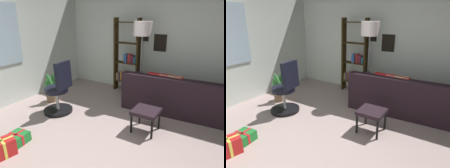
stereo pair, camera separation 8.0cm
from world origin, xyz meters
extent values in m
cube|color=#A9918D|center=(0.00, 0.00, -0.05)|extent=(4.79, 5.08, 0.10)
cube|color=silver|center=(2.45, 0.00, 1.33)|extent=(0.10, 5.08, 2.67)
cube|color=black|center=(2.39, 0.52, 1.41)|extent=(0.02, 0.31, 0.33)
cube|color=black|center=(2.39, 0.08, 1.23)|extent=(0.02, 0.29, 0.38)
cube|color=black|center=(1.70, -0.51, 0.20)|extent=(0.91, 1.98, 0.40)
cube|color=black|center=(1.37, -0.52, 0.58)|extent=(0.30, 1.95, 0.36)
cube|color=black|center=(1.65, 0.39, 0.50)|extent=(0.82, 0.18, 0.20)
cube|color=black|center=(2.51, -1.03, 0.20)|extent=(0.79, 0.85, 0.40)
cube|color=red|center=(1.47, -0.22, 0.57)|extent=(0.16, 0.41, 0.41)
cube|color=beige|center=(1.49, -0.45, 0.57)|extent=(0.13, 0.40, 0.40)
cube|color=maroon|center=(1.49, -0.49, 0.57)|extent=(0.22, 0.42, 0.41)
cube|color=black|center=(0.66, -0.32, 0.36)|extent=(0.40, 0.41, 0.06)
cylinder|color=black|center=(0.49, -0.50, 0.16)|extent=(0.04, 0.04, 0.33)
cylinder|color=black|center=(0.83, -0.50, 0.16)|extent=(0.04, 0.04, 0.33)
cylinder|color=black|center=(0.49, -0.15, 0.16)|extent=(0.04, 0.04, 0.33)
cylinder|color=black|center=(0.83, -0.15, 0.16)|extent=(0.04, 0.04, 0.33)
cube|color=red|center=(-0.94, 1.09, 0.12)|extent=(0.35, 0.27, 0.24)
cube|color=#EAD84C|center=(-0.94, 1.09, 0.12)|extent=(0.32, 0.10, 0.25)
cube|color=#EAD84C|center=(-0.94, 1.09, 0.12)|extent=(0.08, 0.23, 0.25)
cube|color=#1E722D|center=(-0.66, 1.19, 0.08)|extent=(0.35, 0.30, 0.15)
cube|color=red|center=(-0.66, 1.19, 0.08)|extent=(0.33, 0.08, 0.16)
cube|color=red|center=(-0.66, 1.19, 0.08)|extent=(0.07, 0.27, 0.16)
cylinder|color=black|center=(0.43, 1.43, 0.03)|extent=(0.56, 0.56, 0.06)
cylinder|color=#B2B2B7|center=(0.43, 1.43, 0.26)|extent=(0.05, 0.05, 0.41)
cylinder|color=black|center=(0.43, 1.43, 0.47)|extent=(0.44, 0.44, 0.09)
cube|color=black|center=(0.45, 1.24, 0.77)|extent=(0.41, 0.15, 0.51)
cube|color=#33230D|center=(2.18, 0.52, 0.89)|extent=(0.18, 0.04, 1.77)
cube|color=#33230D|center=(2.18, 1.12, 0.89)|extent=(0.18, 0.04, 1.77)
cube|color=#33230D|center=(2.18, 0.82, 0.25)|extent=(0.18, 0.56, 0.02)
cube|color=#33230D|center=(2.18, 0.82, 0.72)|extent=(0.18, 0.56, 0.02)
cube|color=#33230D|center=(2.18, 0.82, 1.20)|extent=(0.18, 0.56, 0.02)
cube|color=#33230D|center=(2.18, 0.82, 1.67)|extent=(0.18, 0.56, 0.02)
cube|color=maroon|center=(2.20, 0.61, 0.37)|extent=(0.13, 0.07, 0.21)
cube|color=navy|center=(2.20, 0.68, 0.36)|extent=(0.13, 0.05, 0.20)
cube|color=#CDBB8F|center=(2.20, 0.74, 0.37)|extent=(0.14, 0.07, 0.21)
cube|color=#3B6B46|center=(2.20, 0.82, 0.36)|extent=(0.13, 0.04, 0.19)
cube|color=#832C6C|center=(2.20, 0.86, 0.33)|extent=(0.13, 0.04, 0.14)
cube|color=#B07229|center=(2.20, 0.94, 0.37)|extent=(0.13, 0.08, 0.21)
cube|color=#4D3F57|center=(2.18, 1.01, 0.36)|extent=(0.16, 0.04, 0.20)
cube|color=olive|center=(2.20, 1.07, 0.35)|extent=(0.13, 0.06, 0.17)
cube|color=teal|center=(2.20, 0.60, 0.81)|extent=(0.13, 0.05, 0.15)
cube|color=maroon|center=(2.20, 0.67, 0.83)|extent=(0.13, 0.07, 0.18)
cube|color=#A22927|center=(2.20, 0.75, 0.84)|extent=(0.13, 0.07, 0.21)
cube|color=#284F8E|center=(2.18, 0.82, 0.84)|extent=(0.17, 0.07, 0.21)
cylinder|color=slate|center=(1.74, 0.25, 0.01)|extent=(0.28, 0.28, 0.03)
cylinder|color=slate|center=(1.74, 0.25, 0.73)|extent=(0.03, 0.03, 1.40)
cylinder|color=white|center=(1.74, 0.25, 1.57)|extent=(0.36, 0.36, 0.28)
cylinder|color=#856448|center=(0.73, 1.93, 0.11)|extent=(0.22, 0.22, 0.23)
ellipsoid|color=#317632|center=(0.78, 1.86, 0.44)|extent=(0.23, 0.20, 0.44)
ellipsoid|color=#317632|center=(0.67, 1.90, 0.37)|extent=(0.17, 0.14, 0.29)
ellipsoid|color=#317632|center=(0.62, 1.90, 0.40)|extent=(0.17, 0.18, 0.37)
ellipsoid|color=#317632|center=(0.67, 1.84, 0.45)|extent=(0.17, 0.28, 0.46)
ellipsoid|color=#317632|center=(0.63, 1.88, 0.37)|extent=(0.22, 0.17, 0.33)
camera|label=1|loc=(-2.17, -1.38, 1.84)|focal=32.68mm
camera|label=2|loc=(-2.13, -1.45, 1.84)|focal=32.68mm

